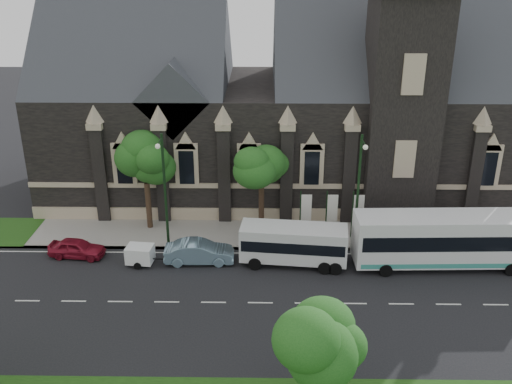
{
  "coord_description": "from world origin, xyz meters",
  "views": [
    {
      "loc": [
        3.19,
        -30.99,
        20.78
      ],
      "look_at": [
        2.64,
        6.0,
        5.17
      ],
      "focal_mm": 40.22,
      "sensor_mm": 36.0,
      "label": 1
    }
  ],
  "objects_px": {
    "tree_walk_left": "(148,161)",
    "banner_flag_center": "(330,211)",
    "car_far_red": "(77,248)",
    "banner_flag_right": "(356,211)",
    "sedan": "(199,252)",
    "street_lamp_near": "(359,187)",
    "shuttle_bus": "(294,243)",
    "tour_coach": "(450,239)",
    "tree_walk_right": "(264,161)",
    "box_trailer": "(140,254)",
    "banner_flag_left": "(304,210)",
    "street_lamp_mid": "(164,186)",
    "tree_park_east": "(328,334)"
  },
  "relations": [
    {
      "from": "tree_walk_left",
      "to": "banner_flag_center",
      "type": "xyz_separation_m",
      "value": [
        14.08,
        -1.7,
        -3.35
      ]
    },
    {
      "from": "shuttle_bus",
      "to": "tree_park_east",
      "type": "bearing_deg",
      "value": -80.68
    },
    {
      "from": "tree_walk_right",
      "to": "sedan",
      "type": "distance_m",
      "value": 8.8
    },
    {
      "from": "street_lamp_near",
      "to": "banner_flag_right",
      "type": "xyz_separation_m",
      "value": [
        0.29,
        1.91,
        -2.73
      ]
    },
    {
      "from": "tree_walk_right",
      "to": "street_lamp_mid",
      "type": "distance_m",
      "value": 8.1
    },
    {
      "from": "banner_flag_center",
      "to": "car_far_red",
      "type": "relative_size",
      "value": 0.98
    },
    {
      "from": "tree_walk_right",
      "to": "street_lamp_near",
      "type": "relative_size",
      "value": 0.87
    },
    {
      "from": "tree_walk_right",
      "to": "car_far_red",
      "type": "xyz_separation_m",
      "value": [
        -13.7,
        -4.88,
        -5.12
      ]
    },
    {
      "from": "car_far_red",
      "to": "tree_walk_left",
      "type": "bearing_deg",
      "value": -37.53
    },
    {
      "from": "tree_walk_left",
      "to": "shuttle_bus",
      "type": "xyz_separation_m",
      "value": [
        11.13,
        -5.65,
        -4.06
      ]
    },
    {
      "from": "box_trailer",
      "to": "car_far_red",
      "type": "bearing_deg",
      "value": 173.86
    },
    {
      "from": "banner_flag_center",
      "to": "tree_walk_right",
      "type": "bearing_deg",
      "value": 161.36
    },
    {
      "from": "street_lamp_mid",
      "to": "sedan",
      "type": "distance_m",
      "value": 5.37
    },
    {
      "from": "street_lamp_near",
      "to": "shuttle_bus",
      "type": "relative_size",
      "value": 1.17
    },
    {
      "from": "street_lamp_mid",
      "to": "car_far_red",
      "type": "bearing_deg",
      "value": -169.02
    },
    {
      "from": "box_trailer",
      "to": "banner_flag_left",
      "type": "bearing_deg",
      "value": 25.69
    },
    {
      "from": "tree_park_east",
      "to": "tree_walk_right",
      "type": "xyz_separation_m",
      "value": [
        -2.96,
        20.04,
        1.2
      ]
    },
    {
      "from": "banner_flag_center",
      "to": "car_far_red",
      "type": "bearing_deg",
      "value": -170.43
    },
    {
      "from": "street_lamp_mid",
      "to": "tree_park_east",
      "type": "bearing_deg",
      "value": -58.21
    },
    {
      "from": "banner_flag_right",
      "to": "sedan",
      "type": "bearing_deg",
      "value": -161.8
    },
    {
      "from": "tree_park_east",
      "to": "shuttle_bus",
      "type": "distance_m",
      "value": 14.7
    },
    {
      "from": "banner_flag_center",
      "to": "box_trailer",
      "type": "relative_size",
      "value": 1.46
    },
    {
      "from": "tree_park_east",
      "to": "sedan",
      "type": "distance_m",
      "value": 16.78
    },
    {
      "from": "street_lamp_near",
      "to": "shuttle_bus",
      "type": "bearing_deg",
      "value": -156.34
    },
    {
      "from": "banner_flag_left",
      "to": "tree_walk_right",
      "type": "bearing_deg",
      "value": 150.9
    },
    {
      "from": "tour_coach",
      "to": "car_far_red",
      "type": "bearing_deg",
      "value": 176.32
    },
    {
      "from": "banner_flag_right",
      "to": "box_trailer",
      "type": "relative_size",
      "value": 1.46
    },
    {
      "from": "box_trailer",
      "to": "tour_coach",
      "type": "bearing_deg",
      "value": 6.54
    },
    {
      "from": "tour_coach",
      "to": "sedan",
      "type": "relative_size",
      "value": 2.71
    },
    {
      "from": "banner_flag_center",
      "to": "shuttle_bus",
      "type": "distance_m",
      "value": 4.98
    },
    {
      "from": "car_far_red",
      "to": "box_trailer",
      "type": "bearing_deg",
      "value": -95.85
    },
    {
      "from": "box_trailer",
      "to": "sedan",
      "type": "distance_m",
      "value": 4.21
    },
    {
      "from": "tree_walk_right",
      "to": "shuttle_bus",
      "type": "distance_m",
      "value": 7.33
    },
    {
      "from": "banner_flag_left",
      "to": "banner_flag_right",
      "type": "bearing_deg",
      "value": 0.0
    },
    {
      "from": "banner_flag_center",
      "to": "car_far_red",
      "type": "distance_m",
      "value": 19.12
    },
    {
      "from": "banner_flag_left",
      "to": "car_far_red",
      "type": "height_order",
      "value": "banner_flag_left"
    },
    {
      "from": "street_lamp_near",
      "to": "sedan",
      "type": "relative_size",
      "value": 1.81
    },
    {
      "from": "tree_park_east",
      "to": "tour_coach",
      "type": "distance_m",
      "value": 17.65
    },
    {
      "from": "tree_walk_left",
      "to": "sedan",
      "type": "height_order",
      "value": "tree_walk_left"
    },
    {
      "from": "banner_flag_left",
      "to": "box_trailer",
      "type": "bearing_deg",
      "value": -160.46
    },
    {
      "from": "banner_flag_left",
      "to": "car_far_red",
      "type": "xyz_separation_m",
      "value": [
        -16.78,
        -3.17,
        -1.69
      ]
    },
    {
      "from": "banner_flag_right",
      "to": "sedan",
      "type": "relative_size",
      "value": 0.8
    },
    {
      "from": "tree_walk_left",
      "to": "tour_coach",
      "type": "xyz_separation_m",
      "value": [
        22.09,
        -5.78,
        -3.61
      ]
    },
    {
      "from": "tree_walk_right",
      "to": "tour_coach",
      "type": "relative_size",
      "value": 0.58
    },
    {
      "from": "street_lamp_mid",
      "to": "banner_flag_left",
      "type": "distance_m",
      "value": 10.81
    },
    {
      "from": "street_lamp_near",
      "to": "shuttle_bus",
      "type": "xyz_separation_m",
      "value": [
        -4.67,
        -2.04,
        -3.44
      ]
    },
    {
      "from": "tree_walk_left",
      "to": "box_trailer",
      "type": "relative_size",
      "value": 2.78
    },
    {
      "from": "street_lamp_mid",
      "to": "car_far_red",
      "type": "xyz_separation_m",
      "value": [
        -6.49,
        -1.26,
        -4.41
      ]
    },
    {
      "from": "tour_coach",
      "to": "car_far_red",
      "type": "relative_size",
      "value": 3.3
    },
    {
      "from": "tree_park_east",
      "to": "tree_walk_left",
      "type": "relative_size",
      "value": 0.82
    }
  ]
}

